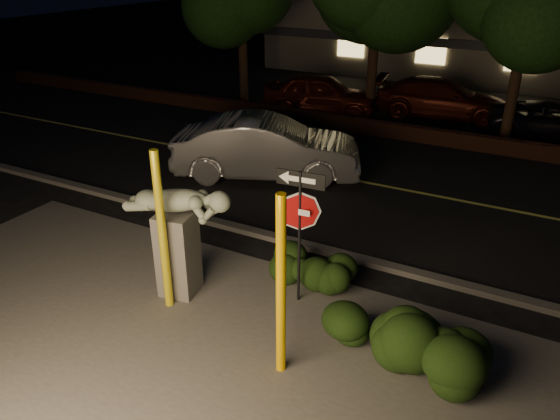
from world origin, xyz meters
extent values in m
plane|color=black|center=(0.00, 10.00, 0.00)|extent=(90.00, 90.00, 0.00)
cube|color=#4C4944|center=(0.00, -1.00, 0.01)|extent=(14.00, 6.00, 0.02)
cube|color=black|center=(0.00, 7.00, 0.01)|extent=(80.00, 8.00, 0.01)
cube|color=#C9C950|center=(0.00, 7.00, 0.02)|extent=(80.00, 0.12, 0.00)
cube|color=#4C4944|center=(0.00, 2.90, 0.06)|extent=(80.00, 0.25, 0.12)
cube|color=#3F1F14|center=(0.00, 11.30, 0.25)|extent=(40.00, 0.35, 0.50)
cube|color=black|center=(0.00, 17.00, 0.01)|extent=(40.00, 12.00, 0.01)
cube|color=#73695C|center=(0.00, 25.00, 2.00)|extent=(22.00, 10.00, 4.00)
cube|color=#333338|center=(0.00, 19.90, 2.00)|extent=(22.00, 0.20, 0.40)
cube|color=#FFD87F|center=(-6.00, 19.95, 1.60)|extent=(1.40, 0.08, 1.20)
cube|color=#FFD87F|center=(-2.00, 19.95, 1.60)|extent=(1.40, 0.08, 1.20)
cube|color=#FFD87F|center=(2.00, 19.95, 1.60)|extent=(1.40, 0.08, 1.20)
cylinder|color=black|center=(-8.00, 13.00, 1.88)|extent=(0.36, 0.36, 3.75)
cylinder|color=black|center=(-2.50, 13.20, 2.12)|extent=(0.36, 0.36, 4.25)
cylinder|color=black|center=(2.50, 12.80, 2.00)|extent=(0.36, 0.36, 4.00)
cylinder|color=yellow|center=(-1.46, -0.17, 1.49)|extent=(0.15, 0.15, 2.98)
cylinder|color=#FBBB00|center=(1.12, -0.70, 1.48)|extent=(0.15, 0.15, 2.96)
cylinder|color=black|center=(0.53, 1.08, 1.27)|extent=(0.05, 0.05, 2.54)
cube|color=white|center=(0.53, 1.08, 1.82)|extent=(0.38, 0.06, 0.11)
cube|color=black|center=(0.53, 1.08, 2.41)|extent=(0.86, 0.10, 0.27)
cube|color=white|center=(0.53, 1.08, 2.41)|extent=(0.54, 0.07, 0.11)
cube|color=#4C4944|center=(-1.54, 0.28, 0.82)|extent=(0.74, 0.74, 1.63)
sphere|color=slate|center=(-0.67, 0.44, 2.00)|extent=(0.38, 0.38, 0.38)
ellipsoid|color=black|center=(0.54, 1.71, 0.45)|extent=(1.73, 0.85, 0.89)
ellipsoid|color=black|center=(2.27, 0.44, 0.59)|extent=(2.02, 1.52, 1.18)
ellipsoid|color=black|center=(3.26, 0.24, 0.52)|extent=(1.65, 1.21, 1.04)
imported|color=#A1A1A5|center=(-2.99, 6.13, 0.85)|extent=(5.47, 3.72, 1.71)
imported|color=maroon|center=(-4.45, 13.01, 0.77)|extent=(4.79, 2.75, 1.54)
imported|color=#45130A|center=(-0.16, 14.65, 0.73)|extent=(5.29, 2.81, 1.46)
imported|color=black|center=(3.84, 13.88, 0.58)|extent=(4.36, 2.29, 1.17)
camera|label=1|loc=(4.21, -6.45, 5.83)|focal=35.00mm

